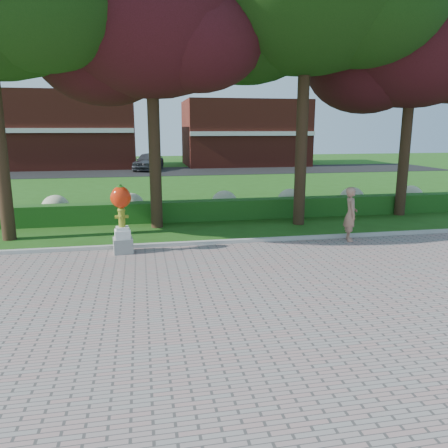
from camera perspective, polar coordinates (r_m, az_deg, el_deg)
name	(u,v)px	position (r m, az deg, el deg)	size (l,w,h in m)	color
ground	(244,274)	(11.38, 2.67, -6.56)	(100.00, 100.00, 0.00)	#225014
walkway	(298,348)	(7.85, 9.70, -15.70)	(40.00, 14.00, 0.04)	gray
curb	(223,242)	(14.16, -0.14, -2.40)	(40.00, 0.18, 0.15)	#ADADA5
lawn_hedge	(205,210)	(17.95, -2.49, 1.82)	(24.00, 0.70, 0.80)	#174814
hydrangea_row	(215,202)	(18.98, -1.22, 2.87)	(20.10, 1.10, 0.99)	beige
street	(170,171)	(38.72, -7.02, 6.86)	(50.00, 8.00, 0.02)	black
building_left	(59,130)	(45.08, -20.72, 11.38)	(14.00, 8.00, 7.00)	maroon
building_right	(244,133)	(45.69, 2.62, 11.78)	(12.00, 8.00, 6.40)	maroon
tree_mid_left	(147,22)	(16.93, -9.99, 24.53)	(8.25, 7.04, 10.69)	black
tree_far_right	(411,45)	(20.50, 23.19, 20.65)	(7.88, 6.72, 10.21)	black
hydrant_sculpture	(122,217)	(13.22, -13.22, 0.90)	(0.61, 0.61, 2.06)	gray
woman	(351,214)	(14.95, 16.21, 1.26)	(0.65, 0.43, 1.78)	#AD7863
parked_car	(148,161)	(39.84, -9.85, 8.07)	(1.86, 4.62, 1.57)	#3B3D42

